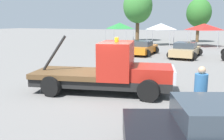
# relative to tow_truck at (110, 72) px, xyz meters

# --- Properties ---
(ground_plane) EXTENTS (160.00, 160.00, 0.00)m
(ground_plane) POSITION_rel_tow_truck_xyz_m (-0.37, -0.09, -0.95)
(ground_plane) COLOR slate
(tow_truck) EXTENTS (6.45, 3.37, 2.51)m
(tow_truck) POSITION_rel_tow_truck_xyz_m (0.00, 0.00, 0.00)
(tow_truck) COLOR black
(tow_truck) RESTS_ON ground
(person_near_truck) EXTENTS (0.39, 0.39, 1.78)m
(person_near_truck) POSITION_rel_tow_truck_xyz_m (3.88, -1.86, 0.07)
(person_near_truck) COLOR #38383D
(person_near_truck) RESTS_ON ground
(parked_car_orange) EXTENTS (2.56, 4.29, 1.34)m
(parked_car_orange) POSITION_rel_tow_truck_xyz_m (-2.39, 12.83, -0.31)
(parked_car_orange) COLOR orange
(parked_car_orange) RESTS_ON ground
(parked_car_tan) EXTENTS (2.66, 4.79, 1.34)m
(parked_car_tan) POSITION_rel_tow_truck_xyz_m (1.59, 12.68, -0.30)
(parked_car_tan) COLOR tan
(parked_car_tan) RESTS_ON ground
(canopy_tent_green) EXTENTS (3.07, 3.07, 2.92)m
(canopy_tent_green) POSITION_rel_tow_truck_xyz_m (-8.53, 22.50, 1.55)
(canopy_tent_green) COLOR #9E9EA3
(canopy_tent_green) RESTS_ON ground
(canopy_tent_white) EXTENTS (3.02, 3.02, 2.84)m
(canopy_tent_white) POSITION_rel_tow_truck_xyz_m (-2.97, 23.19, 1.48)
(canopy_tent_white) COLOR #9E9EA3
(canopy_tent_white) RESTS_ON ground
(canopy_tent_red) EXTENTS (3.51, 3.51, 2.83)m
(canopy_tent_red) POSITION_rel_tow_truck_xyz_m (2.35, 23.51, 1.48)
(canopy_tent_red) COLOR #9E9EA3
(canopy_tent_red) RESTS_ON ground
(tree_left) EXTENTS (4.50, 4.50, 8.03)m
(tree_left) POSITION_rel_tow_truck_xyz_m (-7.79, 28.17, 4.43)
(tree_left) COLOR brown
(tree_left) RESTS_ON ground
(tree_center) EXTENTS (3.61, 3.61, 6.45)m
(tree_center) POSITION_rel_tow_truck_xyz_m (1.09, 30.03, 3.37)
(tree_center) COLOR brown
(tree_center) RESTS_ON ground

